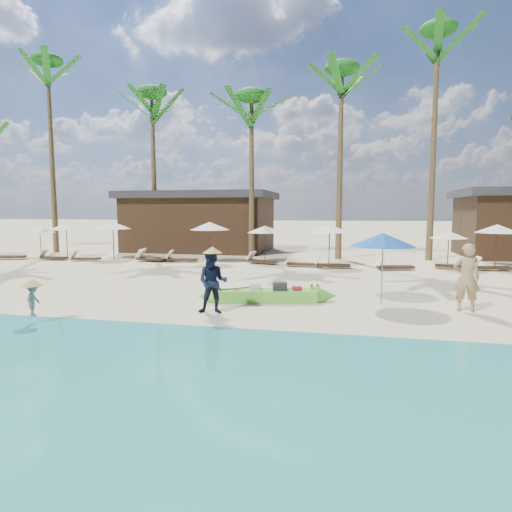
# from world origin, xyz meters

# --- Properties ---
(ground) EXTENTS (240.00, 240.00, 0.00)m
(ground) POSITION_xyz_m (0.00, 0.00, 0.00)
(ground) COLOR beige
(ground) RESTS_ON ground
(wet_sand_strip) EXTENTS (240.00, 4.50, 0.01)m
(wet_sand_strip) POSITION_xyz_m (0.00, -5.00, 0.00)
(wet_sand_strip) COLOR tan
(wet_sand_strip) RESTS_ON ground
(green_canoe) EXTENTS (4.96, 1.49, 0.64)m
(green_canoe) POSITION_xyz_m (0.23, 0.79, 0.22)
(green_canoe) COLOR #69D340
(green_canoe) RESTS_ON ground
(tourist) EXTENTS (0.77, 0.55, 1.99)m
(tourist) POSITION_xyz_m (6.11, 0.71, 0.99)
(tourist) COLOR tan
(tourist) RESTS_ON ground
(vendor_green) EXTENTS (0.96, 0.80, 1.79)m
(vendor_green) POSITION_xyz_m (-1.01, -1.06, 0.90)
(vendor_green) COLOR #121932
(vendor_green) RESTS_ON ground
(vendor_yellow) EXTENTS (0.47, 0.63, 0.86)m
(vendor_yellow) POSITION_xyz_m (-5.25, -3.07, 0.61)
(vendor_yellow) COLOR gray
(vendor_yellow) RESTS_ON ground
(blue_umbrella) EXTENTS (2.08, 2.08, 2.24)m
(blue_umbrella) POSITION_xyz_m (3.80, 1.28, 2.02)
(blue_umbrella) COLOR #99999E
(blue_umbrella) RESTS_ON ground
(resort_parasol_1) EXTENTS (1.85, 1.85, 1.90)m
(resort_parasol_1) POSITION_xyz_m (-16.80, 11.52, 1.71)
(resort_parasol_1) COLOR #362516
(resort_parasol_1) RESTS_ON ground
(lounger_1_right) EXTENTS (2.09, 1.24, 0.68)m
(lounger_1_right) POSITION_xyz_m (-17.47, 9.30, 0.23)
(lounger_1_right) COLOR #362516
(lounger_1_right) RESTS_ON ground
(resort_parasol_2) EXTENTS (2.09, 2.09, 2.15)m
(resort_parasol_2) POSITION_xyz_m (-14.84, 11.49, 1.94)
(resort_parasol_2) COLOR #362516
(resort_parasol_2) RESTS_ON ground
(lounger_2_left) EXTENTS (1.67, 0.61, 0.56)m
(lounger_2_left) POSITION_xyz_m (-14.58, 9.71, 0.19)
(lounger_2_left) COLOR #362516
(lounger_2_left) RESTS_ON ground
(resort_parasol_3) EXTENTS (2.20, 2.20, 2.27)m
(resort_parasol_3) POSITION_xyz_m (-11.34, 11.14, 2.04)
(resort_parasol_3) COLOR #362516
(resort_parasol_3) RESTS_ON ground
(lounger_3_left) EXTENTS (1.74, 0.86, 0.57)m
(lounger_3_left) POSITION_xyz_m (-12.40, 9.68, 0.19)
(lounger_3_left) COLOR #362516
(lounger_3_left) RESTS_ON ground
(lounger_3_right) EXTENTS (1.88, 0.82, 0.62)m
(lounger_3_right) POSITION_xyz_m (-8.52, 10.22, 0.21)
(lounger_3_right) COLOR #362516
(lounger_3_right) RESTS_ON ground
(resort_parasol_4) EXTENTS (2.23, 2.23, 2.30)m
(resort_parasol_4) POSITION_xyz_m (-4.93, 10.47, 2.08)
(resort_parasol_4) COLOR #362516
(resort_parasol_4) RESTS_ON ground
(lounger_4_left) EXTENTS (2.00, 0.92, 0.66)m
(lounger_4_left) POSITION_xyz_m (-8.40, 10.47, 0.22)
(lounger_4_left) COLOR #362516
(lounger_4_left) RESTS_ON ground
(lounger_4_right) EXTENTS (1.84, 0.78, 0.60)m
(lounger_4_right) POSITION_xyz_m (-6.69, 10.37, 0.20)
(lounger_4_right) COLOR #362516
(lounger_4_right) RESTS_ON ground
(resort_parasol_5) EXTENTS (2.03, 2.03, 2.09)m
(resort_parasol_5) POSITION_xyz_m (-1.91, 11.32, 1.89)
(resort_parasol_5) COLOR #362516
(resort_parasol_5) RESTS_ON ground
(lounger_5_left) EXTENTS (1.84, 1.07, 0.60)m
(lounger_5_left) POSITION_xyz_m (-1.99, 10.50, 0.20)
(lounger_5_left) COLOR #362516
(lounger_5_left) RESTS_ON ground
(resort_parasol_6) EXTENTS (2.16, 2.16, 2.22)m
(resort_parasol_6) POSITION_xyz_m (1.76, 10.35, 2.00)
(resort_parasol_6) COLOR #362516
(resort_parasol_6) RESTS_ON ground
(lounger_6_left) EXTENTS (1.76, 0.57, 0.59)m
(lounger_6_left) POSITION_xyz_m (0.30, 9.75, 0.20)
(lounger_6_left) COLOR #362516
(lounger_6_left) RESTS_ON ground
(lounger_6_right) EXTENTS (1.84, 0.69, 0.61)m
(lounger_6_right) POSITION_xyz_m (1.88, 9.51, 0.20)
(lounger_6_right) COLOR #362516
(lounger_6_right) RESTS_ON ground
(resort_parasol_7) EXTENTS (1.85, 1.85, 1.90)m
(resort_parasol_7) POSITION_xyz_m (7.73, 10.74, 1.71)
(resort_parasol_7) COLOR #362516
(resort_parasol_7) RESTS_ON ground
(lounger_7_left) EXTENTS (1.94, 1.00, 0.63)m
(lounger_7_left) POSITION_xyz_m (4.92, 9.44, 0.21)
(lounger_7_left) COLOR #362516
(lounger_7_left) RESTS_ON ground
(lounger_7_right) EXTENTS (1.89, 1.02, 0.61)m
(lounger_7_right) POSITION_xyz_m (7.82, 10.43, 0.20)
(lounger_7_right) COLOR #362516
(lounger_7_right) RESTS_ON ground
(resort_parasol_8) EXTENTS (2.17, 2.17, 2.24)m
(resort_parasol_8) POSITION_xyz_m (10.18, 11.44, 2.02)
(resort_parasol_8) COLOR #362516
(resort_parasol_8) RESTS_ON ground
(lounger_8_left) EXTENTS (1.85, 0.73, 0.61)m
(lounger_8_left) POSITION_xyz_m (9.52, 10.18, 0.20)
(lounger_8_left) COLOR #362516
(lounger_8_left) RESTS_ON ground
(palm_1) EXTENTS (2.08, 2.08, 13.60)m
(palm_1) POSITION_xyz_m (-17.59, 14.06, 10.82)
(palm_1) COLOR brown
(palm_1) RESTS_ON ground
(palm_2) EXTENTS (2.08, 2.08, 11.33)m
(palm_2) POSITION_xyz_m (-10.45, 15.08, 9.18)
(palm_2) COLOR brown
(palm_2) RESTS_ON ground
(palm_3) EXTENTS (2.08, 2.08, 10.52)m
(palm_3) POSITION_xyz_m (-3.36, 14.27, 8.58)
(palm_3) COLOR brown
(palm_3) RESTS_ON ground
(palm_4) EXTENTS (2.08, 2.08, 11.70)m
(palm_4) POSITION_xyz_m (2.15, 14.01, 9.45)
(palm_4) COLOR brown
(palm_4) RESTS_ON ground
(palm_5) EXTENTS (2.08, 2.08, 13.60)m
(palm_5) POSITION_xyz_m (7.45, 14.38, 10.82)
(palm_5) COLOR brown
(palm_5) RESTS_ON ground
(pavilion_west) EXTENTS (10.80, 6.60, 4.30)m
(pavilion_west) POSITION_xyz_m (-8.00, 17.50, 2.19)
(pavilion_west) COLOR #362516
(pavilion_west) RESTS_ON ground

